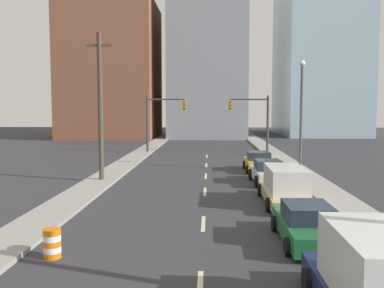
% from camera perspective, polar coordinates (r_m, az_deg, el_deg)
% --- Properties ---
extents(sidewalk_left, '(2.08, 95.42, 0.16)m').
position_cam_1_polar(sidewalk_left, '(50.61, -5.71, -0.47)').
color(sidewalk_left, gray).
rests_on(sidewalk_left, ground).
extents(sidewalk_right, '(2.08, 95.42, 0.16)m').
position_cam_1_polar(sidewalk_right, '(50.55, 9.80, -0.52)').
color(sidewalk_right, gray).
rests_on(sidewalk_right, ground).
extents(lane_stripe_at_9m, '(0.16, 2.40, 0.01)m').
position_cam_1_polar(lane_stripe_at_9m, '(12.07, 1.07, -18.68)').
color(lane_stripe_at_9m, beige).
rests_on(lane_stripe_at_9m, ground).
extents(lane_stripe_at_15m, '(0.16, 2.40, 0.01)m').
position_cam_1_polar(lane_stripe_at_15m, '(18.12, 1.52, -10.54)').
color(lane_stripe_at_15m, beige).
rests_on(lane_stripe_at_15m, ground).
extents(lane_stripe_at_22m, '(0.16, 2.40, 0.01)m').
position_cam_1_polar(lane_stripe_at_22m, '(24.70, 1.74, -6.35)').
color(lane_stripe_at_22m, beige).
rests_on(lane_stripe_at_22m, ground).
extents(lane_stripe_at_28m, '(0.16, 2.40, 0.01)m').
position_cam_1_polar(lane_stripe_at_28m, '(30.17, 1.85, -4.28)').
color(lane_stripe_at_28m, beige).
rests_on(lane_stripe_at_28m, ground).
extents(lane_stripe_at_33m, '(0.16, 2.40, 0.01)m').
position_cam_1_polar(lane_stripe_at_33m, '(35.68, 1.92, -2.84)').
color(lane_stripe_at_33m, beige).
rests_on(lane_stripe_at_33m, ground).
extents(lane_stripe_at_40m, '(0.16, 2.40, 0.01)m').
position_cam_1_polar(lane_stripe_at_40m, '(42.09, 1.99, -1.65)').
color(lane_stripe_at_40m, beige).
rests_on(lane_stripe_at_40m, ground).
extents(building_brick_left, '(14.00, 16.00, 21.10)m').
position_cam_1_polar(building_brick_left, '(70.07, -10.56, 9.55)').
color(building_brick_left, brown).
rests_on(building_brick_left, ground).
extents(building_office_center, '(12.00, 20.00, 23.18)m').
position_cam_1_polar(building_office_center, '(72.42, 2.06, 10.30)').
color(building_office_center, gray).
rests_on(building_office_center, ground).
extents(building_glass_right, '(13.00, 20.00, 42.00)m').
position_cam_1_polar(building_glass_right, '(80.07, 16.64, 16.39)').
color(building_glass_right, '#99B7CC').
rests_on(building_glass_right, ground).
extents(traffic_signal_left, '(4.21, 0.35, 6.04)m').
position_cam_1_polar(traffic_signal_left, '(45.14, -4.48, 3.76)').
color(traffic_signal_left, '#38383D').
rests_on(traffic_signal_left, ground).
extents(traffic_signal_right, '(4.21, 0.35, 6.04)m').
position_cam_1_polar(traffic_signal_right, '(45.09, 8.55, 3.72)').
color(traffic_signal_right, '#38383D').
rests_on(traffic_signal_right, ground).
extents(utility_pole_left_mid, '(1.60, 0.32, 9.54)m').
position_cam_1_polar(utility_pole_left_mid, '(28.10, -12.12, 4.95)').
color(utility_pole_left_mid, '#473D33').
rests_on(utility_pole_left_mid, ground).
extents(traffic_barrel, '(0.56, 0.56, 0.95)m').
position_cam_1_polar(traffic_barrel, '(14.78, -18.14, -12.49)').
color(traffic_barrel, orange).
rests_on(traffic_barrel, ground).
extents(street_lamp, '(0.44, 0.44, 8.22)m').
position_cam_1_polar(street_lamp, '(32.36, 14.37, 4.67)').
color(street_lamp, '#4C4C51').
rests_on(street_lamp, ground).
extents(box_truck_navy, '(2.47, 5.39, 2.24)m').
position_cam_1_polar(box_truck_navy, '(10.43, 23.59, -16.78)').
color(box_truck_navy, '#141E47').
rests_on(box_truck_navy, ground).
extents(sedan_green, '(2.10, 4.55, 1.40)m').
position_cam_1_polar(sedan_green, '(16.07, 15.11, -10.38)').
color(sedan_green, '#1E6033').
rests_on(sedan_green, ground).
extents(box_truck_tan, '(2.34, 5.79, 1.88)m').
position_cam_1_polar(box_truck_tan, '(21.89, 12.35, -5.54)').
color(box_truck_tan, tan).
rests_on(box_truck_tan, ground).
extents(sedan_white, '(2.19, 4.49, 1.48)m').
position_cam_1_polar(sedan_white, '(27.72, 10.09, -3.76)').
color(sedan_white, silver).
rests_on(sedan_white, ground).
extents(sedan_yellow, '(2.15, 4.32, 1.47)m').
position_cam_1_polar(sedan_yellow, '(32.81, 8.87, -2.42)').
color(sedan_yellow, gold).
rests_on(sedan_yellow, ground).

